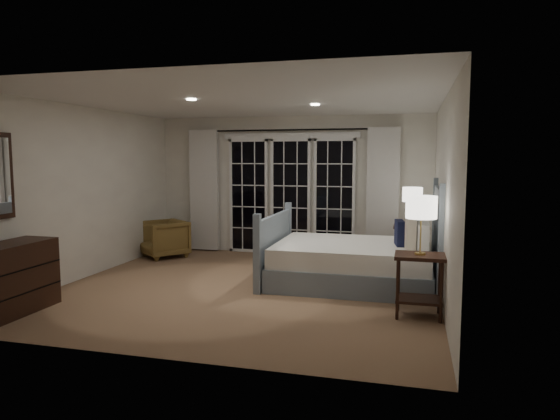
% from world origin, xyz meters
% --- Properties ---
extents(floor, '(5.00, 5.00, 0.00)m').
position_xyz_m(floor, '(0.00, 0.00, 0.00)').
color(floor, '#8D6F4C').
rests_on(floor, ground).
extents(ceiling, '(5.00, 5.00, 0.00)m').
position_xyz_m(ceiling, '(0.00, 0.00, 2.50)').
color(ceiling, silver).
rests_on(ceiling, wall_back).
extents(wall_left, '(0.02, 5.00, 2.50)m').
position_xyz_m(wall_left, '(-2.50, 0.00, 1.25)').
color(wall_left, white).
rests_on(wall_left, floor).
extents(wall_right, '(0.02, 5.00, 2.50)m').
position_xyz_m(wall_right, '(2.50, 0.00, 1.25)').
color(wall_right, white).
rests_on(wall_right, floor).
extents(wall_back, '(5.00, 0.02, 2.50)m').
position_xyz_m(wall_back, '(0.00, 2.50, 1.25)').
color(wall_back, white).
rests_on(wall_back, floor).
extents(wall_front, '(5.00, 0.02, 2.50)m').
position_xyz_m(wall_front, '(0.00, -2.50, 1.25)').
color(wall_front, white).
rests_on(wall_front, floor).
extents(french_doors, '(2.50, 0.04, 2.20)m').
position_xyz_m(french_doors, '(0.00, 2.46, 1.09)').
color(french_doors, black).
rests_on(french_doors, wall_back).
extents(curtain_rod, '(3.50, 0.03, 0.03)m').
position_xyz_m(curtain_rod, '(0.00, 2.40, 2.25)').
color(curtain_rod, black).
rests_on(curtain_rod, wall_back).
extents(curtain_left, '(0.55, 0.10, 2.25)m').
position_xyz_m(curtain_left, '(-1.65, 2.38, 1.15)').
color(curtain_left, silver).
rests_on(curtain_left, curtain_rod).
extents(curtain_right, '(0.55, 0.10, 2.25)m').
position_xyz_m(curtain_right, '(1.65, 2.38, 1.15)').
color(curtain_right, silver).
rests_on(curtain_right, curtain_rod).
extents(downlight_a, '(0.12, 0.12, 0.01)m').
position_xyz_m(downlight_a, '(0.80, 0.60, 2.49)').
color(downlight_a, white).
rests_on(downlight_a, ceiling).
extents(downlight_b, '(0.12, 0.12, 0.01)m').
position_xyz_m(downlight_b, '(-0.60, -0.40, 2.49)').
color(downlight_b, white).
rests_on(downlight_b, ceiling).
extents(bed, '(2.32, 1.67, 1.36)m').
position_xyz_m(bed, '(1.41, 0.56, 0.34)').
color(bed, slate).
rests_on(bed, floor).
extents(nightstand_left, '(0.54, 0.43, 0.70)m').
position_xyz_m(nightstand_left, '(2.23, -0.70, 0.46)').
color(nightstand_left, black).
rests_on(nightstand_left, floor).
extents(nightstand_right, '(0.54, 0.44, 0.71)m').
position_xyz_m(nightstand_right, '(2.14, 1.71, 0.47)').
color(nightstand_right, black).
rests_on(nightstand_right, floor).
extents(lamp_left, '(0.34, 0.34, 0.65)m').
position_xyz_m(lamp_left, '(2.23, -0.70, 1.22)').
color(lamp_left, tan).
rests_on(lamp_left, nightstand_left).
extents(lamp_right, '(0.31, 0.31, 0.59)m').
position_xyz_m(lamp_right, '(2.14, 1.71, 1.18)').
color(lamp_right, tan).
rests_on(lamp_right, nightstand_right).
extents(armchair, '(1.00, 1.00, 0.66)m').
position_xyz_m(armchair, '(-2.10, 1.61, 0.33)').
color(armchair, brown).
rests_on(armchair, floor).
extents(dresser, '(0.48, 1.13, 0.80)m').
position_xyz_m(dresser, '(-2.23, -1.80, 0.40)').
color(dresser, black).
rests_on(dresser, floor).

